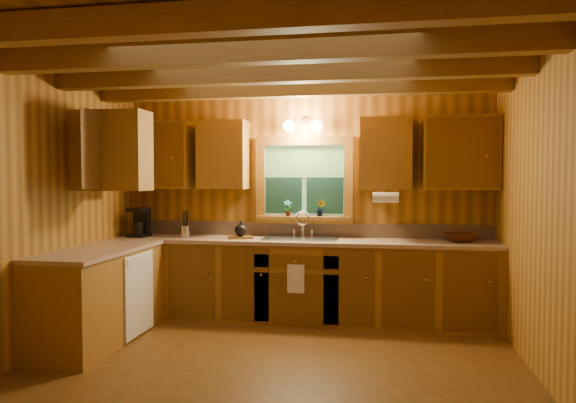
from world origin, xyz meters
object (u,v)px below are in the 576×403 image
(coffee_maker, at_px, (140,222))
(wicker_basket, at_px, (461,238))
(cutting_board, at_px, (241,237))
(sink, at_px, (301,243))

(coffee_maker, height_order, wicker_basket, coffee_maker)
(cutting_board, height_order, wicker_basket, wicker_basket)
(sink, xyz_separation_m, cutting_board, (-0.67, -0.05, 0.06))
(cutting_board, bearing_deg, sink, -17.72)
(sink, distance_m, cutting_board, 0.67)
(coffee_maker, bearing_deg, wicker_basket, 9.32)
(sink, xyz_separation_m, coffee_maker, (-1.86, -0.06, 0.21))
(sink, relative_size, wicker_basket, 2.30)
(coffee_maker, distance_m, cutting_board, 1.20)
(sink, height_order, coffee_maker, coffee_maker)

